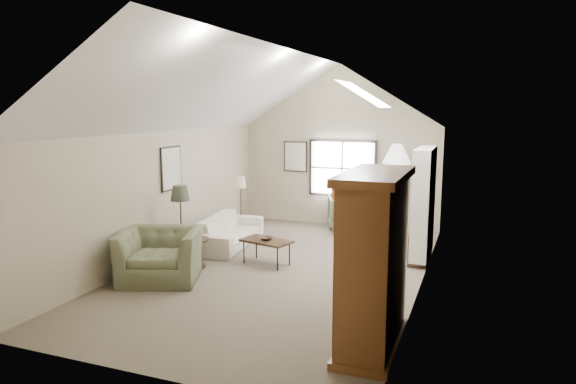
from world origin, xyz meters
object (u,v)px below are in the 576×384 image
(armchair_near, at_px, (160,255))
(side_chair, at_px, (340,206))
(side_table, at_px, (195,253))
(coffee_table, at_px, (267,252))
(sofa, at_px, (229,231))
(armoire, at_px, (373,262))
(armchair_far, at_px, (346,212))

(armchair_near, height_order, side_chair, side_chair)
(armchair_near, height_order, side_table, armchair_near)
(armchair_near, bearing_deg, coffee_table, 25.93)
(sofa, height_order, side_table, sofa)
(coffee_table, bearing_deg, armoire, -46.01)
(armoire, xyz_separation_m, armchair_near, (-3.93, 1.20, -0.66))
(armchair_far, height_order, coffee_table, armchair_far)
(armoire, xyz_separation_m, side_chair, (-2.06, 6.10, -0.55))
(side_table, bearing_deg, armchair_near, -102.84)
(coffee_table, height_order, side_table, side_table)
(sofa, xyz_separation_m, armchair_far, (1.95, 2.49, 0.08))
(armoire, relative_size, sofa, 1.00)
(sofa, height_order, coffee_table, sofa)
(sofa, bearing_deg, armoire, -139.02)
(coffee_table, bearing_deg, side_chair, 81.72)
(sofa, distance_m, coffee_table, 1.61)
(side_table, bearing_deg, coffee_table, 28.41)
(armchair_near, bearing_deg, armoire, -37.75)
(coffee_table, distance_m, side_table, 1.35)
(side_chair, bearing_deg, armchair_far, -14.53)
(armoire, bearing_deg, coffee_table, 133.99)
(coffee_table, bearing_deg, side_table, -151.59)
(side_table, height_order, side_chair, side_chair)
(armoire, relative_size, coffee_table, 2.34)
(sofa, distance_m, armchair_far, 3.16)
(sofa, bearing_deg, armchair_near, 172.14)
(armchair_near, bearing_deg, side_chair, 48.27)
(armoire, height_order, coffee_table, armoire)
(armoire, distance_m, side_chair, 6.46)
(armoire, height_order, side_chair, armoire)
(sofa, xyz_separation_m, side_table, (0.10, -1.60, -0.05))
(side_chair, bearing_deg, armchair_near, -125.42)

